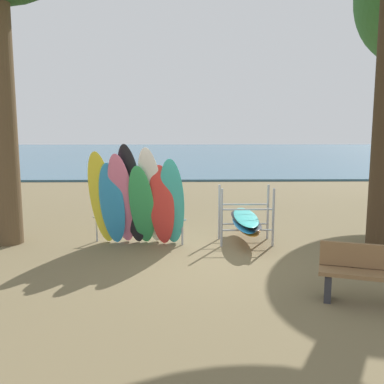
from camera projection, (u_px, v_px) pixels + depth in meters
The scene contains 5 objects.
ground_plane at pixel (189, 257), 8.68m from camera, with size 80.00×80.00×0.00m, color brown.
lake_water at pixel (184, 154), 37.85m from camera, with size 80.00×36.00×0.10m, color #38607A.
leaning_board_pile at pixel (137, 201), 9.21m from camera, with size 2.08×1.14×2.21m.
board_storage_rack at pixel (245, 220), 9.66m from camera, with size 1.15×2.13×1.25m.
park_bench at pixel (369, 273), 6.37m from camera, with size 1.46×0.85×0.85m.
Camera 1 is at (-0.13, -8.39, 2.58)m, focal length 41.25 mm.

